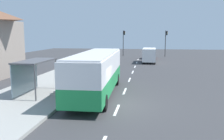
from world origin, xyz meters
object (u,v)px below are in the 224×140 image
object	(u,v)px
recycling_bin_blue	(65,86)
bus_shelter	(32,68)
recycling_bin_red	(68,84)
traffic_light_near_side	(166,39)
recycling_bin_yellow	(62,88)
white_van	(149,54)
sedan_near	(150,54)
traffic_light_far_side	(124,39)
bus	(97,71)

from	to	relation	value
recycling_bin_blue	bus_shelter	xyz separation A→B (m)	(-2.21, -0.84, 1.44)
recycling_bin_blue	recycling_bin_red	xyz separation A→B (m)	(0.00, 0.70, 0.00)
traffic_light_near_side	bus_shelter	distance (m)	35.91
recycling_bin_yellow	traffic_light_near_side	xyz separation A→B (m)	(9.70, 33.71, 2.81)
recycling_bin_red	white_van	bearing A→B (deg)	73.16
recycling_bin_blue	bus_shelter	distance (m)	2.77
bus_shelter	recycling_bin_yellow	bearing A→B (deg)	3.67
white_van	sedan_near	world-z (taller)	white_van
white_van	traffic_light_far_side	size ratio (longest dim) A/B	0.99
bus	traffic_light_far_side	distance (m)	33.79
white_van	traffic_light_near_side	world-z (taller)	traffic_light_near_side
white_van	recycling_bin_red	world-z (taller)	white_van
traffic_light_far_side	bus	bearing A→B (deg)	-87.64
traffic_light_near_side	bus_shelter	size ratio (longest dim) A/B	1.31
bus	traffic_light_near_side	xyz separation A→B (m)	(7.21, 32.92, 1.62)
white_van	traffic_light_far_side	distance (m)	13.26
recycling_bin_red	bus_shelter	bearing A→B (deg)	-145.13
traffic_light_near_side	traffic_light_far_side	bearing A→B (deg)	174.69
recycling_bin_blue	traffic_light_far_side	size ratio (longest dim) A/B	0.18
recycling_bin_blue	bus_shelter	bearing A→B (deg)	-159.17
bus	recycling_bin_red	world-z (taller)	bus
sedan_near	traffic_light_far_side	bearing A→B (deg)	136.26
bus	recycling_bin_blue	distance (m)	2.76
recycling_bin_red	bus_shelter	world-z (taller)	bus_shelter
bus	traffic_light_far_side	world-z (taller)	traffic_light_far_side
traffic_light_near_side	recycling_bin_blue	bearing A→B (deg)	-106.37
recycling_bin_blue	traffic_light_near_side	xyz separation A→B (m)	(9.70, 33.01, 2.81)
white_van	recycling_bin_blue	bearing A→B (deg)	-106.33
bus_shelter	recycling_bin_red	bearing A→B (deg)	34.87
traffic_light_far_side	recycling_bin_yellow	bearing A→B (deg)	-91.82
bus	recycling_bin_yellow	bearing A→B (deg)	-162.38
sedan_near	recycling_bin_blue	xyz separation A→B (m)	(-6.50, -28.64, -0.14)
traffic_light_far_side	bus_shelter	xyz separation A→B (m)	(-3.31, -34.65, -1.40)
traffic_light_far_side	bus_shelter	size ratio (longest dim) A/B	1.32
white_van	recycling_bin_yellow	xyz separation A→B (m)	(-6.40, -22.54, -0.69)
sedan_near	recycling_bin_yellow	xyz separation A→B (m)	(-6.50, -29.34, -0.14)
traffic_light_near_side	recycling_bin_yellow	bearing A→B (deg)	-106.05
white_van	recycling_bin_yellow	world-z (taller)	white_van
recycling_bin_blue	bus_shelter	world-z (taller)	bus_shelter
bus	white_van	xyz separation A→B (m)	(3.91, 21.75, -0.50)
traffic_light_far_side	bus_shelter	distance (m)	34.83
recycling_bin_red	recycling_bin_blue	bearing A→B (deg)	-90.00
sedan_near	bus	bearing A→B (deg)	-98.00
bus	sedan_near	xyz separation A→B (m)	(4.01, 28.55, -1.05)
bus	recycling_bin_red	size ratio (longest dim) A/B	11.66
sedan_near	bus_shelter	xyz separation A→B (m)	(-8.71, -29.48, 1.31)
bus	recycling_bin_yellow	xyz separation A→B (m)	(-2.49, -0.79, -1.19)
white_van	recycling_bin_yellow	bearing A→B (deg)	-105.85
recycling_bin_blue	traffic_light_far_side	bearing A→B (deg)	88.14
white_van	recycling_bin_blue	distance (m)	22.77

